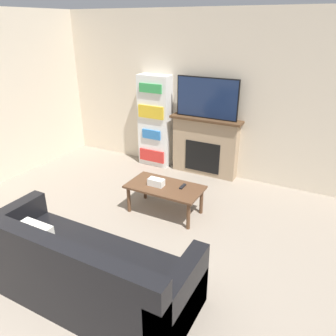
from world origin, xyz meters
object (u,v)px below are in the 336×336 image
at_px(tv, 207,98).
at_px(couch, 81,271).
at_px(coffee_table, 165,189).
at_px(bookshelf, 155,122).
at_px(fireplace, 205,146).

relative_size(tv, couch, 0.48).
distance_m(coffee_table, bookshelf, 1.83).
distance_m(couch, coffee_table, 1.74).
height_order(couch, coffee_table, couch).
bearing_deg(fireplace, coffee_table, -89.49).
height_order(couch, bookshelf, bookshelf).
distance_m(tv, bookshelf, 1.12).
bearing_deg(coffee_table, couch, -89.53).
relative_size(fireplace, tv, 1.17).
bearing_deg(tv, coffee_table, -89.48).
xyz_separation_m(fireplace, coffee_table, (0.01, -1.49, -0.15)).
xyz_separation_m(fireplace, couch, (0.03, -3.23, -0.22)).
bearing_deg(couch, coffee_table, 90.47).
distance_m(fireplace, coffee_table, 1.50).
bearing_deg(bookshelf, tv, 0.18).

